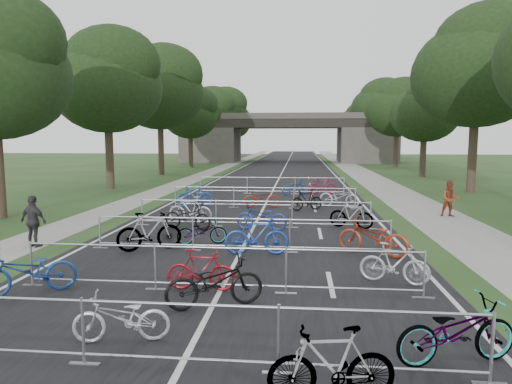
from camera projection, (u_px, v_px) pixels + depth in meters
The scene contains 46 objects.
road at pixel (284, 169), 52.91m from camera, with size 11.00×140.00×0.01m, color black.
sidewalk_right at pixel (354, 169), 52.15m from camera, with size 3.00×140.00×0.01m, color gray.
sidewalk_left at pixel (220, 168), 53.63m from camera, with size 2.00×140.00×0.01m, color gray.
lane_markings at pixel (284, 169), 52.92m from camera, with size 0.12×140.00×0.00m, color silver.
overpass_bridge at pixel (288, 138), 67.32m from camera, with size 31.00×8.00×7.05m.
tree_left_1 at pixel (108, 83), 31.32m from camera, with size 7.56×7.56×11.53m.
tree_right_1 at pixel (479, 69), 28.92m from camera, with size 8.18×8.18×12.47m.
tree_left_2 at pixel (160, 89), 43.08m from camera, with size 8.40×8.40×12.81m.
tree_right_2 at pixel (426, 111), 41.01m from camera, with size 6.16×6.16×9.39m.
tree_left_3 at pixel (191, 114), 55.14m from camera, with size 6.72×6.72×10.25m.
tree_right_3 at pixel (398, 109), 52.75m from camera, with size 7.17×7.17×10.93m.
tree_left_4 at pixel (210, 112), 66.90m from camera, with size 7.56×7.56×11.53m.
tree_right_4 at pixel (380, 107), 64.50m from camera, with size 8.18×8.18×12.47m.
tree_left_5 at pixel (224, 111), 78.67m from camera, with size 8.40×8.40×12.81m.
tree_right_5 at pixel (368, 124), 76.59m from camera, with size 6.16×6.16×9.39m.
tree_left_6 at pixel (234, 123), 90.72m from camera, with size 6.72×6.72×10.25m.
tree_right_6 at pixel (359, 120), 88.34m from camera, with size 7.17×7.17×10.93m.
barrier_row_1 at pixel (179, 336), 6.99m from camera, with size 9.70×0.08×1.10m.
barrier_row_2 at pixel (220, 269), 10.55m from camera, with size 9.70×0.08×1.10m.
barrier_row_3 at pixel (241, 235), 14.30m from camera, with size 9.70×0.08×1.10m.
barrier_row_4 at pixel (254, 214), 18.26m from camera, with size 9.70×0.08×1.10m.
barrier_row_5 at pixel (264, 198), 23.20m from camera, with size 9.70×0.08×1.10m.
barrier_row_6 at pixel (271, 185), 29.13m from camera, with size 9.70×0.08×1.10m.
bike_5 at pixel (121, 318), 7.93m from camera, with size 0.58×1.67×0.88m, color #BCBAC3.
bike_6 at pixel (332, 365), 6.12m from camera, with size 0.50×1.75×1.05m, color #9DA0A5.
bike_7 at pixel (456, 332), 7.16m from camera, with size 0.71×2.04×1.07m, color #9DA0A5.
bike_8 at pixel (28, 272), 10.34m from camera, with size 0.72×2.07×1.09m, color navy.
bike_9 at pixel (201, 270), 10.62m from camera, with size 0.46×1.64×0.98m, color maroon.
bike_10 at pixel (214, 282), 9.56m from camera, with size 0.73×2.09×1.10m, color black.
bike_11 at pixel (394, 264), 11.11m from camera, with size 0.48×1.69×1.01m, color #A3A4AA.
bike_12 at pixel (149, 232), 14.41m from camera, with size 0.58×2.04×1.23m, color #9DA0A5.
bike_13 at pixel (202, 232), 15.28m from camera, with size 0.58×1.67×0.88m, color #9DA0A5.
bike_14 at pixel (256, 236), 13.88m from camera, with size 0.55×1.96×1.18m, color #1C409C.
bike_15 at pixel (373, 237), 13.83m from camera, with size 0.76×2.17×1.14m, color #9F3217.
bike_16 at pixel (188, 216), 17.74m from camera, with size 0.69×1.98×1.04m, color black.
bike_17 at pixel (190, 210), 19.03m from camera, with size 0.53×1.89×1.14m, color #A5A6AC.
bike_18 at pixel (262, 217), 17.67m from camera, with size 0.69×1.98×1.04m, color navy.
bike_19 at pixel (351, 215), 17.97m from camera, with size 0.50×1.77×1.06m, color #9DA0A5.
bike_20 at pixel (195, 196), 23.68m from camera, with size 0.53×1.88×1.13m, color #1C469B.
bike_21 at pixel (261, 198), 23.40m from camera, with size 0.65×1.87×0.98m, color maroon.
bike_22 at pixel (307, 200), 22.38m from camera, with size 0.49×1.73×1.04m, color black.
bike_23 at pixel (339, 197), 23.36m from camera, with size 0.74×2.13×1.12m, color #B5B7BD.
bike_26 at pixel (294, 187), 28.68m from camera, with size 0.64×1.83×0.96m, color navy.
bike_27 at pixel (322, 186), 29.04m from camera, with size 0.51×1.81×1.09m, color maroon.
pedestrian_b at pixel (450, 199), 20.62m from camera, with size 0.79×0.62×1.63m, color maroon.
pedestrian_c at pixel (34, 222), 14.83m from camera, with size 1.00×0.42×1.70m, color #2C2B2E.
Camera 1 is at (1.82, -2.93, 3.56)m, focal length 32.00 mm.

